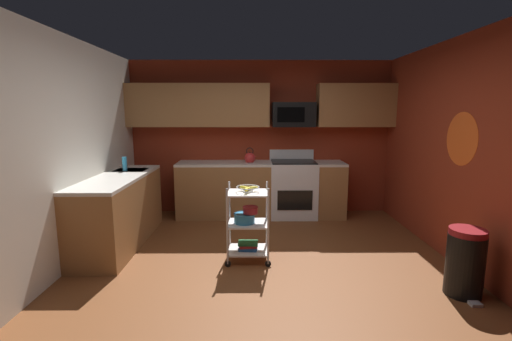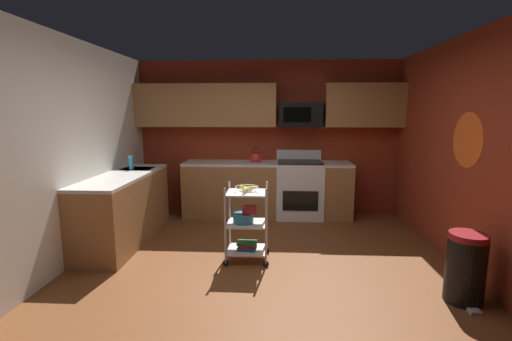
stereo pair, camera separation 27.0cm
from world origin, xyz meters
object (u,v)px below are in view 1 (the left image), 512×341
book_stack (248,246)px  fruit_bowl (248,188)px  mixing_bowl_small (250,210)px  kettle (250,158)px  dish_soap_bottle (125,164)px  mixing_bowl_large (244,218)px  microwave (293,115)px  trash_can (465,262)px  oven_range (293,188)px  rolling_cart (248,223)px

book_stack → fruit_bowl: bearing=-90.0°
mixing_bowl_small → kettle: bearing=90.6°
kettle → dish_soap_bottle: bearing=-154.0°
mixing_bowl_large → kettle: (0.05, 1.81, 0.48)m
microwave → trash_can: (1.36, -2.75, -1.37)m
book_stack → trash_can: 2.26m
microwave → kettle: bearing=-171.4°
dish_soap_bottle → mixing_bowl_small: bearing=-28.2°
microwave → dish_soap_bottle: bearing=-158.7°
oven_range → mixing_bowl_small: oven_range is taller
microwave → mixing_bowl_small: microwave is taller
fruit_bowl → mixing_bowl_large: bearing=180.0°
kettle → dish_soap_bottle: 1.96m
microwave → kettle: 1.01m
oven_range → rolling_cart: bearing=-111.9°
rolling_cart → dish_soap_bottle: dish_soap_bottle is taller
oven_range → rolling_cart: size_ratio=1.20×
microwave → kettle: size_ratio=2.65×
mixing_bowl_large → mixing_bowl_small: mixing_bowl_small is taller
fruit_bowl → dish_soap_bottle: size_ratio=1.36×
mixing_bowl_large → mixing_bowl_small: size_ratio=1.38×
fruit_bowl → mixing_bowl_large: size_ratio=1.08×
oven_range → mixing_bowl_small: size_ratio=6.04×
mixing_bowl_small → trash_can: size_ratio=0.28×
mixing_bowl_large → dish_soap_bottle: (-1.71, 0.95, 0.50)m
trash_can → oven_range: bearing=117.2°
mixing_bowl_small → book_stack: size_ratio=0.77×
rolling_cart → book_stack: rolling_cart is taller
fruit_bowl → kettle: bearing=89.7°
oven_range → dish_soap_bottle: 2.69m
microwave → fruit_bowl: microwave is taller
dish_soap_bottle → trash_can: 4.30m
rolling_cart → kettle: size_ratio=3.47×
rolling_cart → mixing_bowl_small: size_ratio=5.03×
microwave → dish_soap_bottle: (-2.48, -0.97, -0.68)m
book_stack → trash_can: (2.09, -0.83, 0.15)m
rolling_cart → book_stack: size_ratio=3.85×
microwave → trash_can: 3.36m
mixing_bowl_large → kettle: 1.88m
mixing_bowl_small → kettle: (-0.02, 1.82, 0.38)m
dish_soap_bottle → trash_can: size_ratio=0.30×
kettle → rolling_cart: bearing=-90.3°
mixing_bowl_small → oven_range: bearing=68.9°
fruit_bowl → trash_can: bearing=-21.7°
rolling_cart → fruit_bowl: rolling_cart is taller
microwave → rolling_cart: bearing=-110.8°
mixing_bowl_small → trash_can: bearing=-21.8°
mixing_bowl_small → trash_can: trash_can is taller
rolling_cart → book_stack: 0.28m
mixing_bowl_small → rolling_cart: bearing=172.6°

